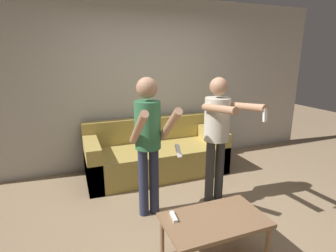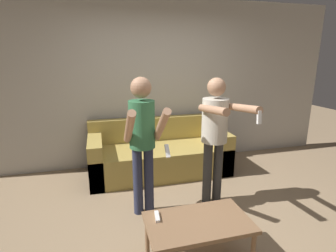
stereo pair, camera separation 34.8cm
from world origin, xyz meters
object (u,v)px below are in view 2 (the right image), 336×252
Objects in this scene: couch at (159,155)px; person_standing_left at (143,134)px; person_standing_right at (216,128)px; coffee_table at (198,226)px; remote_on_table at (157,217)px.

person_standing_left is at bearing -111.62° from couch.
coffee_table is at bearing -121.54° from person_standing_right.
person_standing_left is 1.78× the size of coffee_table.
person_standing_right is 1.76× the size of coffee_table.
person_standing_left is at bearing 109.14° from coffee_table.
person_standing_left is 10.37× the size of remote_on_table.
coffee_table is at bearing -21.91° from remote_on_table.
person_standing_left is 0.86m from person_standing_right.
couch is at bearing 76.45° from remote_on_table.
couch is at bearing 111.55° from person_standing_right.
remote_on_table is at bearing 158.09° from coffee_table.
couch is 1.36× the size of person_standing_right.
remote_on_table reaches higher than coffee_table.
couch is 1.37m from person_standing_right.
remote_on_table is (-0.88, -0.77, -0.53)m from person_standing_right.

